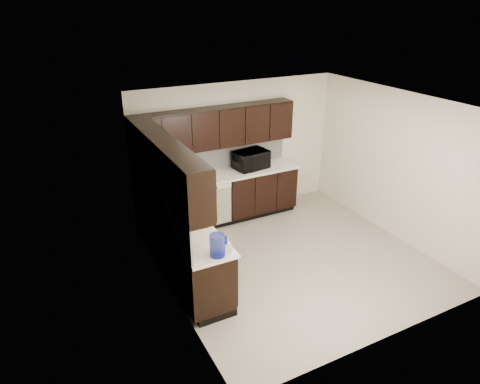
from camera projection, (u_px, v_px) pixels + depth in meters
name	position (u px, v px, depth m)	size (l,w,h in m)	color
floor	(293.00, 258.00, 6.88)	(4.00, 4.00, 0.00)	#AC9F8F
ceiling	(302.00, 104.00, 5.84)	(4.00, 4.00, 0.00)	white
wall_back	(236.00, 149.00, 7.98)	(4.00, 0.02, 2.50)	silver
wall_left	(168.00, 216.00, 5.53)	(0.02, 4.00, 2.50)	silver
wall_right	(396.00, 166.00, 7.19)	(0.02, 4.00, 2.50)	silver
wall_front	(398.00, 252.00, 4.74)	(4.00, 0.02, 2.50)	silver
lower_cabinets	(207.00, 220.00, 7.19)	(3.00, 2.80, 0.90)	black
countertop	(206.00, 193.00, 6.97)	(3.03, 2.83, 0.04)	white
backsplash	(189.00, 176.00, 6.95)	(3.00, 2.80, 0.48)	silver
upper_cabinets	(196.00, 142.00, 6.66)	(3.00, 2.80, 0.70)	black
dishwasher	(216.00, 203.00, 7.50)	(0.58, 0.04, 0.78)	beige
sink	(193.00, 235.00, 5.80)	(0.54, 0.82, 0.42)	beige
microwave	(251.00, 160.00, 7.86)	(0.61, 0.41, 0.34)	black
soap_bottle_a	(228.00, 246.00, 5.27)	(0.09, 0.09, 0.20)	gray
soap_bottle_b	(160.00, 202.00, 6.33)	(0.10, 0.10, 0.26)	gray
toaster_oven	(151.00, 182.00, 7.06)	(0.36, 0.27, 0.23)	silver
storage_bin	(188.00, 219.00, 5.89)	(0.50, 0.37, 0.20)	white
blue_pitcher	(217.00, 245.00, 5.19)	(0.19, 0.19, 0.29)	navy
teal_tumbler	(173.00, 186.00, 6.92)	(0.10, 0.10, 0.22)	#0D9992
paper_towel_roll	(171.00, 188.00, 6.79)	(0.12, 0.12, 0.27)	silver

